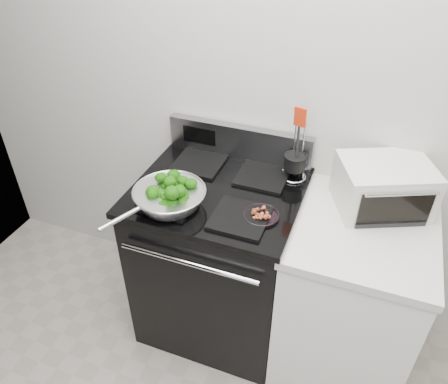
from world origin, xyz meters
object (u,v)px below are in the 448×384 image
at_px(gas_range, 219,258).
at_px(utensil_holder, 295,166).
at_px(bacon_plate, 261,214).
at_px(skillet, 169,196).
at_px(toaster_oven, 383,186).

xyz_separation_m(gas_range, utensil_holder, (0.31, 0.22, 0.53)).
bearing_deg(utensil_holder, gas_range, -132.47).
relative_size(gas_range, bacon_plate, 7.07).
xyz_separation_m(skillet, toaster_oven, (0.88, 0.37, 0.03)).
bearing_deg(skillet, toaster_oven, 46.93).
relative_size(utensil_holder, toaster_oven, 0.80).
distance_m(utensil_holder, toaster_oven, 0.41).
relative_size(bacon_plate, utensil_holder, 0.42).
height_order(gas_range, bacon_plate, gas_range).
distance_m(skillet, utensil_holder, 0.63).
bearing_deg(utensil_holder, toaster_oven, 5.90).
distance_m(gas_range, utensil_holder, 0.65).
distance_m(skillet, toaster_oven, 0.95).
bearing_deg(gas_range, skillet, -128.35).
height_order(gas_range, toaster_oven, toaster_oven).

